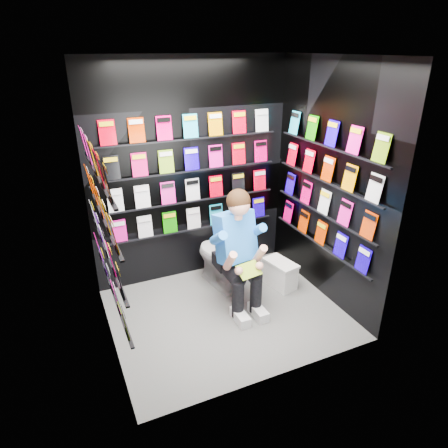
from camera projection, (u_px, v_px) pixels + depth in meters
name	position (u px, v px, depth m)	size (l,w,h in m)	color
floor	(226.00, 313.00, 4.35)	(2.40, 2.40, 0.00)	#5A5A57
ceiling	(227.00, 55.00, 3.29)	(2.40, 2.40, 0.00)	white
wall_back	(191.00, 174.00, 4.66)	(2.40, 0.04, 2.60)	black
wall_front	(282.00, 246.00, 2.99)	(2.40, 0.04, 2.60)	black
wall_left	(98.00, 223.00, 3.38)	(0.04, 2.00, 2.60)	black
wall_right	(328.00, 186.00, 4.27)	(0.04, 2.00, 2.60)	black
comics_back	(192.00, 174.00, 4.63)	(2.10, 0.06, 1.37)	#E5005F
comics_left	(101.00, 222.00, 3.39)	(0.06, 1.70, 1.37)	#E5005F
comics_right	(326.00, 186.00, 4.26)	(0.06, 1.70, 1.37)	#E5005F
toilet	(220.00, 257.00, 4.76)	(0.42, 0.75, 0.73)	white
longbox	(280.00, 275.00, 4.81)	(0.22, 0.40, 0.30)	white
longbox_lid	(281.00, 263.00, 4.74)	(0.24, 0.42, 0.03)	white
reader	(235.00, 237.00, 4.27)	(0.56, 0.82, 1.50)	blue
held_comic	(249.00, 270.00, 4.07)	(0.25, 0.01, 0.17)	#1E9915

